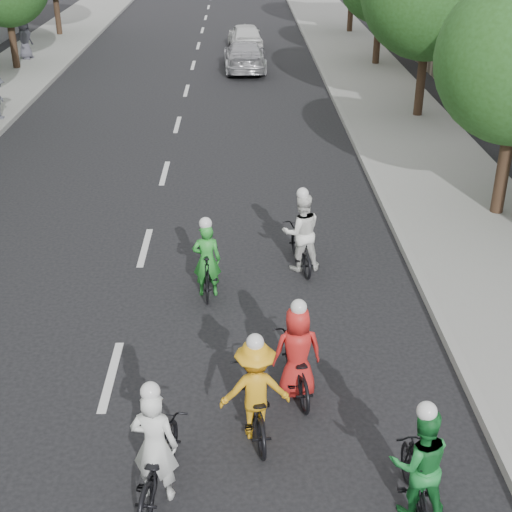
{
  "coord_description": "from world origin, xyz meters",
  "views": [
    {
      "loc": [
        2.27,
        -10.03,
        7.39
      ],
      "look_at": [
        2.55,
        2.54,
        1.0
      ],
      "focal_mm": 50.0,
      "sensor_mm": 36.0,
      "label": 1
    }
  ],
  "objects_px": {
    "cyclist_3": "(297,360)",
    "cyclist_4": "(255,397)",
    "cyclist_1": "(207,267)",
    "cyclist_2": "(157,457)",
    "cyclist_0": "(301,239)",
    "follow_car_lead": "(245,56)",
    "cyclist_5": "(418,469)",
    "follow_car_trail": "(245,36)",
    "spectator_2": "(25,39)"
  },
  "relations": [
    {
      "from": "cyclist_4",
      "to": "follow_car_lead",
      "type": "xyz_separation_m",
      "value": [
        0.05,
        25.32,
        0.02
      ]
    },
    {
      "from": "cyclist_2",
      "to": "cyclist_5",
      "type": "height_order",
      "value": "cyclist_2"
    },
    {
      "from": "cyclist_0",
      "to": "cyclist_5",
      "type": "distance_m",
      "value": 7.06
    },
    {
      "from": "cyclist_0",
      "to": "cyclist_2",
      "type": "bearing_deg",
      "value": 60.6
    },
    {
      "from": "spectator_2",
      "to": "cyclist_0",
      "type": "bearing_deg",
      "value": -136.02
    },
    {
      "from": "cyclist_2",
      "to": "cyclist_3",
      "type": "height_order",
      "value": "cyclist_2"
    },
    {
      "from": "follow_car_lead",
      "to": "cyclist_3",
      "type": "bearing_deg",
      "value": 89.5
    },
    {
      "from": "follow_car_lead",
      "to": "cyclist_2",
      "type": "bearing_deg",
      "value": 84.93
    },
    {
      "from": "cyclist_4",
      "to": "follow_car_lead",
      "type": "height_order",
      "value": "cyclist_4"
    },
    {
      "from": "spectator_2",
      "to": "follow_car_trail",
      "type": "bearing_deg",
      "value": -59.22
    },
    {
      "from": "cyclist_0",
      "to": "follow_car_trail",
      "type": "height_order",
      "value": "cyclist_0"
    },
    {
      "from": "cyclist_2",
      "to": "cyclist_4",
      "type": "xyz_separation_m",
      "value": [
        1.36,
        1.2,
        0.05
      ]
    },
    {
      "from": "cyclist_4",
      "to": "spectator_2",
      "type": "relative_size",
      "value": 1.01
    },
    {
      "from": "cyclist_2",
      "to": "spectator_2",
      "type": "bearing_deg",
      "value": -62.09
    },
    {
      "from": "cyclist_2",
      "to": "follow_car_trail",
      "type": "relative_size",
      "value": 0.48
    },
    {
      "from": "cyclist_0",
      "to": "follow_car_trail",
      "type": "bearing_deg",
      "value": -96.6
    },
    {
      "from": "follow_car_lead",
      "to": "spectator_2",
      "type": "relative_size",
      "value": 2.47
    },
    {
      "from": "follow_car_trail",
      "to": "cyclist_3",
      "type": "bearing_deg",
      "value": 85.75
    },
    {
      "from": "cyclist_4",
      "to": "cyclist_3",
      "type": "bearing_deg",
      "value": -132.17
    },
    {
      "from": "cyclist_3",
      "to": "cyclist_4",
      "type": "xyz_separation_m",
      "value": [
        -0.7,
        -0.99,
        0.04
      ]
    },
    {
      "from": "cyclist_1",
      "to": "cyclist_2",
      "type": "distance_m",
      "value": 5.54
    },
    {
      "from": "cyclist_3",
      "to": "follow_car_trail",
      "type": "xyz_separation_m",
      "value": [
        -0.58,
        29.42,
        0.07
      ]
    },
    {
      "from": "cyclist_0",
      "to": "cyclist_3",
      "type": "bearing_deg",
      "value": 75.75
    },
    {
      "from": "follow_car_trail",
      "to": "spectator_2",
      "type": "relative_size",
      "value": 2.15
    },
    {
      "from": "cyclist_1",
      "to": "cyclist_5",
      "type": "bearing_deg",
      "value": 115.37
    },
    {
      "from": "cyclist_1",
      "to": "follow_car_lead",
      "type": "distance_m",
      "value": 21.03
    },
    {
      "from": "cyclist_3",
      "to": "cyclist_5",
      "type": "bearing_deg",
      "value": 110.56
    },
    {
      "from": "cyclist_2",
      "to": "cyclist_5",
      "type": "relative_size",
      "value": 1.08
    },
    {
      "from": "cyclist_2",
      "to": "cyclist_3",
      "type": "relative_size",
      "value": 1.06
    },
    {
      "from": "cyclist_5",
      "to": "cyclist_0",
      "type": "bearing_deg",
      "value": -82.31
    },
    {
      "from": "follow_car_trail",
      "to": "cyclist_0",
      "type": "bearing_deg",
      "value": 86.9
    },
    {
      "from": "cyclist_5",
      "to": "spectator_2",
      "type": "relative_size",
      "value": 0.96
    },
    {
      "from": "cyclist_5",
      "to": "spectator_2",
      "type": "xyz_separation_m",
      "value": [
        -12.8,
        29.12,
        0.41
      ]
    },
    {
      "from": "cyclist_1",
      "to": "cyclist_4",
      "type": "xyz_separation_m",
      "value": [
        0.89,
        -4.31,
        0.06
      ]
    },
    {
      "from": "cyclist_5",
      "to": "cyclist_4",
      "type": "bearing_deg",
      "value": -37.5
    },
    {
      "from": "follow_car_trail",
      "to": "spectator_2",
      "type": "height_order",
      "value": "spectator_2"
    },
    {
      "from": "cyclist_1",
      "to": "follow_car_lead",
      "type": "xyz_separation_m",
      "value": [
        0.94,
        21.01,
        0.08
      ]
    },
    {
      "from": "cyclist_0",
      "to": "cyclist_1",
      "type": "relative_size",
      "value": 1.1
    },
    {
      "from": "cyclist_4",
      "to": "cyclist_5",
      "type": "relative_size",
      "value": 1.05
    },
    {
      "from": "cyclist_0",
      "to": "cyclist_3",
      "type": "height_order",
      "value": "cyclist_0"
    },
    {
      "from": "follow_car_lead",
      "to": "cyclist_0",
      "type": "bearing_deg",
      "value": 91.03
    },
    {
      "from": "follow_car_lead",
      "to": "spectator_2",
      "type": "bearing_deg",
      "value": -13.68
    },
    {
      "from": "cyclist_2",
      "to": "follow_car_lead",
      "type": "height_order",
      "value": "cyclist_2"
    },
    {
      "from": "cyclist_0",
      "to": "cyclist_2",
      "type": "xyz_separation_m",
      "value": [
        -2.47,
        -6.61,
        -0.07
      ]
    },
    {
      "from": "cyclist_1",
      "to": "cyclist_3",
      "type": "height_order",
      "value": "cyclist_3"
    },
    {
      "from": "cyclist_1",
      "to": "cyclist_3",
      "type": "bearing_deg",
      "value": 114.11
    },
    {
      "from": "cyclist_3",
      "to": "cyclist_5",
      "type": "height_order",
      "value": "cyclist_5"
    },
    {
      "from": "cyclist_4",
      "to": "follow_car_trail",
      "type": "bearing_deg",
      "value": -97.1
    },
    {
      "from": "cyclist_0",
      "to": "follow_car_lead",
      "type": "height_order",
      "value": "cyclist_0"
    },
    {
      "from": "follow_car_lead",
      "to": "spectator_2",
      "type": "distance_m",
      "value": 10.98
    }
  ]
}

